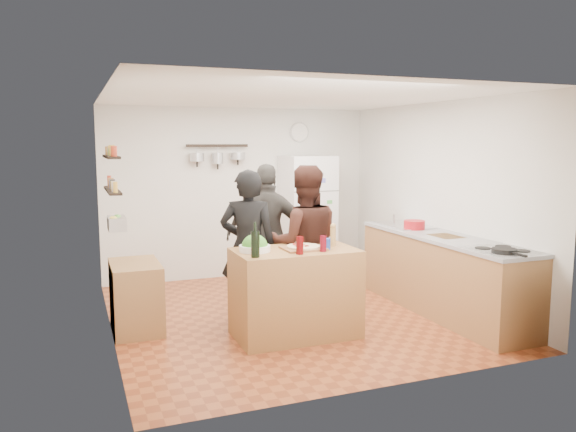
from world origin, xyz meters
name	(u,v)px	position (x,y,z in m)	size (l,w,h in m)	color
room_shell	(279,205)	(0.00, 0.39, 1.25)	(4.20, 4.20, 4.20)	brown
prep_island	(295,293)	(-0.22, -0.68, 0.46)	(1.25, 0.72, 0.91)	olive
pizza_board	(303,248)	(-0.14, -0.70, 0.92)	(0.42, 0.34, 0.02)	brown
pizza	(303,247)	(-0.14, -0.70, 0.94)	(0.34, 0.34, 0.02)	#D6B88D
salad_bowl	(255,248)	(-0.64, -0.63, 0.94)	(0.32, 0.32, 0.06)	white
wine_bottle	(255,244)	(-0.72, -0.90, 1.04)	(0.08, 0.08, 0.25)	black
wine_glass_near	(300,245)	(-0.27, -0.92, 1.00)	(0.07, 0.07, 0.17)	#4F0608
wine_glass_far	(323,244)	(0.00, -0.88, 0.99)	(0.07, 0.07, 0.16)	#570712
pepper_mill	(333,237)	(0.23, -0.63, 1.01)	(0.06, 0.06, 0.19)	#A37B44
salt_canister	(327,244)	(0.08, -0.80, 0.97)	(0.07, 0.07, 0.12)	navy
person_left	(248,247)	(-0.55, -0.11, 0.86)	(0.62, 0.41, 1.71)	black
person_center	(304,244)	(0.06, -0.23, 0.87)	(0.85, 0.66, 1.75)	black
person_back	(268,236)	(-0.13, 0.44, 0.87)	(1.02, 0.43, 1.74)	#2E2C29
counter_run	(442,275)	(1.70, -0.55, 0.45)	(0.63, 2.63, 0.90)	#9E7042
stove_top	(502,251)	(1.70, -1.50, 0.91)	(0.60, 0.62, 0.02)	white
skillet	(504,251)	(1.60, -1.64, 0.94)	(0.24, 0.24, 0.05)	black
sink	(404,226)	(1.70, 0.30, 0.92)	(0.50, 0.80, 0.03)	silver
cutting_board	(446,237)	(1.70, -0.59, 0.91)	(0.30, 0.40, 0.02)	olive
red_bowl	(414,225)	(1.65, -0.02, 0.97)	(0.26, 0.26, 0.11)	#AB131B
fridge	(307,216)	(0.95, 1.75, 0.90)	(0.70, 0.68, 1.80)	white
wall_clock	(299,132)	(0.95, 2.08, 2.15)	(0.30, 0.30, 0.03)	silver
spice_shelf_lower	(112,190)	(-1.93, 0.20, 1.50)	(0.12, 1.00, 0.03)	black
spice_shelf_upper	(111,157)	(-1.93, 0.20, 1.85)	(0.12, 1.00, 0.03)	black
produce_basket	(117,223)	(-1.90, 0.20, 1.15)	(0.18, 0.35, 0.14)	silver
side_table	(136,297)	(-1.74, 0.10, 0.36)	(0.50, 0.80, 0.73)	olive
pot_rack	(217,146)	(-0.35, 2.00, 1.95)	(0.90, 0.04, 0.04)	black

